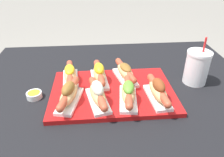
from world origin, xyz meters
TOP-DOWN VIEW (x-y plane):
  - patio_table at (0.00, 0.00)m, footprint 1.19×0.88m
  - serving_tray at (-0.02, -0.08)m, footprint 0.47×0.33m
  - hot_dog_0 at (-0.18, -0.15)m, footprint 0.10×0.20m
  - hot_dog_1 at (-0.07, -0.15)m, footprint 0.09×0.20m
  - hot_dog_2 at (0.03, -0.15)m, footprint 0.08×0.20m
  - hot_dog_3 at (0.14, -0.15)m, footprint 0.07×0.20m
  - hot_dog_4 at (-0.18, -0.00)m, footprint 0.07×0.20m
  - hot_dog_5 at (-0.06, -0.01)m, footprint 0.07×0.20m
  - hot_dog_6 at (0.05, 0.00)m, footprint 0.10×0.20m
  - sauce_bowl at (-0.32, -0.08)m, footprint 0.06×0.06m
  - drink_cup at (0.34, -0.02)m, footprint 0.10×0.10m

SIDE VIEW (x-z plane):
  - patio_table at x=0.00m, z-range 0.00..0.69m
  - serving_tray at x=-0.02m, z-range 0.69..0.71m
  - sauce_bowl at x=-0.32m, z-range 0.69..0.71m
  - hot_dog_6 at x=0.05m, z-range 0.71..0.77m
  - hot_dog_4 at x=-0.18m, z-range 0.71..0.77m
  - hot_dog_2 at x=0.03m, z-range 0.70..0.78m
  - hot_dog_5 at x=-0.06m, z-range 0.70..0.78m
  - hot_dog_0 at x=-0.18m, z-range 0.70..0.78m
  - hot_dog_3 at x=0.14m, z-range 0.70..0.78m
  - hot_dog_1 at x=-0.07m, z-range 0.70..0.78m
  - drink_cup at x=0.34m, z-range 0.66..0.86m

